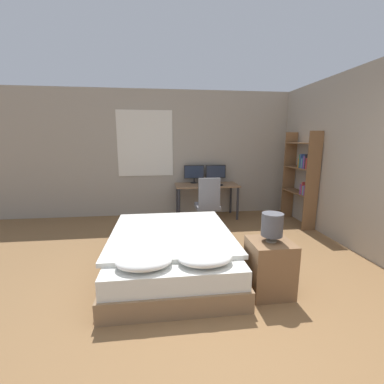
# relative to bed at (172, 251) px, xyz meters

# --- Properties ---
(ground_plane) EXTENTS (20.00, 20.00, 0.00)m
(ground_plane) POSITION_rel_bed_xyz_m (0.57, -1.31, -0.24)
(ground_plane) COLOR brown
(wall_back) EXTENTS (12.00, 0.08, 2.70)m
(wall_back) POSITION_rel_bed_xyz_m (0.55, 2.62, 1.11)
(wall_back) COLOR #9E9384
(wall_back) RESTS_ON ground_plane
(wall_side_right) EXTENTS (0.06, 12.00, 2.70)m
(wall_side_right) POSITION_rel_bed_xyz_m (2.78, 0.19, 1.11)
(wall_side_right) COLOR #9E9384
(wall_side_right) RESTS_ON ground_plane
(bed) EXTENTS (1.53, 2.01, 0.56)m
(bed) POSITION_rel_bed_xyz_m (0.00, 0.00, 0.00)
(bed) COLOR #846647
(bed) RESTS_ON ground_plane
(nightstand) EXTENTS (0.45, 0.43, 0.59)m
(nightstand) POSITION_rel_bed_xyz_m (1.03, -0.65, 0.05)
(nightstand) COLOR brown
(nightstand) RESTS_ON ground_plane
(bedside_lamp) EXTENTS (0.22, 0.22, 0.31)m
(bedside_lamp) POSITION_rel_bed_xyz_m (1.03, -0.65, 0.54)
(bedside_lamp) COLOR gray
(bedside_lamp) RESTS_ON nightstand
(desk) EXTENTS (1.33, 0.63, 0.72)m
(desk) POSITION_rel_bed_xyz_m (0.86, 2.23, 0.39)
(desk) COLOR #846042
(desk) RESTS_ON ground_plane
(monitor_left) EXTENTS (0.45, 0.16, 0.39)m
(monitor_left) POSITION_rel_bed_xyz_m (0.62, 2.44, 0.71)
(monitor_left) COLOR black
(monitor_left) RESTS_ON desk
(monitor_right) EXTENTS (0.45, 0.16, 0.39)m
(monitor_right) POSITION_rel_bed_xyz_m (1.10, 2.44, 0.71)
(monitor_right) COLOR black
(monitor_right) RESTS_ON desk
(keyboard) EXTENTS (0.37, 0.13, 0.02)m
(keyboard) POSITION_rel_bed_xyz_m (0.86, 2.02, 0.49)
(keyboard) COLOR black
(keyboard) RESTS_ON desk
(computer_mouse) EXTENTS (0.07, 0.05, 0.04)m
(computer_mouse) POSITION_rel_bed_xyz_m (1.13, 2.02, 0.50)
(computer_mouse) COLOR black
(computer_mouse) RESTS_ON desk
(office_chair) EXTENTS (0.52, 0.52, 0.99)m
(office_chair) POSITION_rel_bed_xyz_m (0.75, 1.48, 0.14)
(office_chair) COLOR black
(office_chair) RESTS_ON ground_plane
(bookshelf) EXTENTS (0.26, 0.88, 1.81)m
(bookshelf) POSITION_rel_bed_xyz_m (2.60, 1.50, 0.78)
(bookshelf) COLOR brown
(bookshelf) RESTS_ON ground_plane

